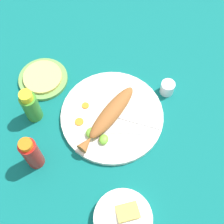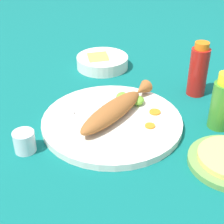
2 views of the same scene
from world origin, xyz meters
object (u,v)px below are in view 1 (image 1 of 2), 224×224
(fork_near, at_px, (138,121))
(tortilla_plate, at_px, (43,79))
(main_plate, at_px, (112,116))
(guacamole_bowl, at_px, (123,219))
(fried_fish, at_px, (109,115))
(fork_far, at_px, (132,132))
(hot_sauce_bottle_green, at_px, (31,106))
(hot_sauce_bottle_red, at_px, (32,153))
(salt_cup, at_px, (167,88))

(fork_near, relative_size, tortilla_plate, 1.03)
(main_plate, xyz_separation_m, fork_near, (0.01, -0.09, 0.01))
(main_plate, xyz_separation_m, guacamole_bowl, (-0.31, -0.15, 0.01))
(fried_fish, bearing_deg, fork_far, -88.99)
(hot_sauce_bottle_green, xyz_separation_m, guacamole_bowl, (-0.22, -0.41, -0.05))
(fork_far, distance_m, hot_sauce_bottle_green, 0.35)
(fried_fish, xyz_separation_m, tortilla_plate, (0.07, 0.29, -0.03))
(hot_sauce_bottle_green, relative_size, tortilla_plate, 0.81)
(hot_sauce_bottle_red, bearing_deg, salt_cup, -38.70)
(hot_sauce_bottle_red, distance_m, tortilla_plate, 0.32)
(fried_fish, xyz_separation_m, fork_near, (0.02, -0.10, -0.02))
(fork_near, distance_m, guacamole_bowl, 0.32)
(tortilla_plate, bearing_deg, guacamole_bowl, -129.61)
(main_plate, bearing_deg, salt_cup, -41.90)
(fried_fish, relative_size, guacamole_bowl, 1.67)
(fork_near, distance_m, fork_far, 0.05)
(fried_fish, distance_m, fork_near, 0.10)
(main_plate, bearing_deg, guacamole_bowl, -154.26)
(main_plate, bearing_deg, hot_sauce_bottle_red, 143.73)
(hot_sauce_bottle_green, relative_size, guacamole_bowl, 0.85)
(salt_cup, bearing_deg, hot_sauce_bottle_green, 122.21)
(main_plate, bearing_deg, fried_fish, 164.42)
(fried_fish, relative_size, tortilla_plate, 1.59)
(hot_sauce_bottle_red, bearing_deg, fork_far, -52.58)
(fried_fish, height_order, hot_sauce_bottle_green, hot_sauce_bottle_green)
(fried_fish, bearing_deg, hot_sauce_bottle_red, 158.13)
(hot_sauce_bottle_green, distance_m, tortilla_plate, 0.16)
(hot_sauce_bottle_red, xyz_separation_m, tortilla_plate, (0.29, 0.12, -0.07))
(fork_near, xyz_separation_m, salt_cup, (0.16, -0.06, 0.00))
(fork_near, bearing_deg, fork_far, -99.91)
(main_plate, relative_size, tortilla_plate, 1.97)
(hot_sauce_bottle_green, height_order, tortilla_plate, hot_sauce_bottle_green)
(hot_sauce_bottle_green, bearing_deg, fork_far, -81.79)
(fried_fish, bearing_deg, main_plate, 0.00)
(salt_cup, xyz_separation_m, guacamole_bowl, (-0.48, -0.00, 0.00))
(main_plate, relative_size, hot_sauce_bottle_green, 2.42)
(fried_fish, xyz_separation_m, guacamole_bowl, (-0.30, -0.15, -0.02))
(fried_fish, distance_m, tortilla_plate, 0.30)
(fork_near, height_order, hot_sauce_bottle_red, hot_sauce_bottle_red)
(fork_far, bearing_deg, fork_near, 63.16)
(salt_cup, distance_m, tortilla_plate, 0.46)
(salt_cup, height_order, guacamole_bowl, guacamole_bowl)
(main_plate, bearing_deg, fork_far, -114.60)
(guacamole_bowl, bearing_deg, hot_sauce_bottle_red, 77.09)
(main_plate, distance_m, fork_near, 0.09)
(main_plate, distance_m, fried_fish, 0.03)
(tortilla_plate, bearing_deg, fried_fish, -103.81)
(hot_sauce_bottle_green, bearing_deg, hot_sauce_bottle_red, -151.50)
(hot_sauce_bottle_red, relative_size, guacamole_bowl, 0.92)
(fork_near, height_order, guacamole_bowl, guacamole_bowl)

